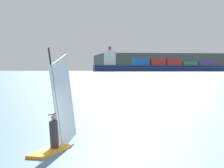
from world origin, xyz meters
name	(u,v)px	position (x,y,z in m)	size (l,w,h in m)	color
ground_plane	(106,157)	(0.00, 0.00, 0.00)	(4000.00, 4000.00, 0.00)	#476B84
windsurfer	(57,123)	(-1.86, 1.44, 1.02)	(1.44, 3.80, 3.99)	orange
cargo_ship	(158,66)	(65.02, 664.89, 8.82)	(199.15, 54.01, 37.14)	navy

